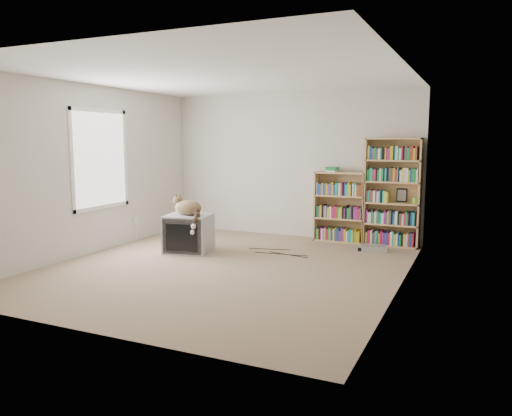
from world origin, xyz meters
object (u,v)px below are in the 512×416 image
at_px(bookcase_short, 340,210).
at_px(dvd_player, 373,248).
at_px(bookcase_tall, 392,195).
at_px(cat, 189,210).
at_px(crt_tv, 189,233).

distance_m(bookcase_short, dvd_player, 0.98).
bearing_deg(bookcase_tall, dvd_player, -108.05).
bearing_deg(bookcase_tall, cat, -146.15).
height_order(bookcase_tall, dvd_player, bookcase_tall).
bearing_deg(dvd_player, bookcase_short, 123.08).
bearing_deg(bookcase_short, bookcase_tall, -0.10).
xyz_separation_m(cat, bookcase_tall, (2.67, 1.79, 0.17)).
bearing_deg(bookcase_short, dvd_player, -38.86).
distance_m(crt_tv, cat, 0.38).
height_order(crt_tv, cat, cat).
xyz_separation_m(cat, bookcase_short, (1.83, 1.79, -0.12)).
bearing_deg(crt_tv, cat, -60.94).
bearing_deg(cat, bookcase_short, 50.51).
distance_m(crt_tv, bookcase_tall, 3.27).
distance_m(bookcase_tall, bookcase_short, 0.89).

